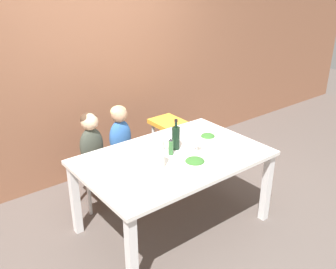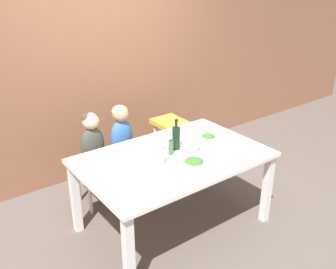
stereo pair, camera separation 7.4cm
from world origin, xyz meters
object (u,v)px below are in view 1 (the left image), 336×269
Objects in this scene: person_child_left at (91,136)px; person_child_center at (120,128)px; wine_bottle at (176,137)px; salad_bowl_small at (208,138)px; dinner_plate_back_left at (114,157)px; wine_glass_near at (197,141)px; dinner_plate_front_left at (138,188)px; wine_glass_far at (160,141)px; salad_bowl_large at (195,164)px; paper_towel_roll at (158,154)px; chair_right_highchair at (168,133)px; chair_far_center at (122,160)px; chair_far_left at (94,169)px.

person_child_center is at bearing 0.00° from person_child_left.
person_child_left is at bearing 126.94° from wine_bottle.
salad_bowl_small is 0.91m from dinner_plate_back_left.
wine_glass_near is at bearing -54.48° from wine_bottle.
salad_bowl_small reaches higher than dinner_plate_front_left.
wine_glass_far is at bearing -21.03° from dinner_plate_back_left.
person_child_center is at bearing 109.54° from wine_glass_near.
wine_bottle is at bearing 73.65° from salad_bowl_large.
chair_right_highchair is at bearing 48.22° from paper_towel_roll.
chair_far_center is at bearing -0.26° from person_child_left.
chair_far_left is 0.97m from wine_bottle.
chair_right_highchair is 3.71× the size of salad_bowl_large.
chair_right_highchair is (0.95, 0.00, 0.15)m from chair_far_left.
chair_far_center is 1.00m from wine_glass_near.
person_child_left is 3.42× the size of wine_glass_near.
paper_towel_roll is (-0.34, -0.20, 0.01)m from wine_bottle.
wine_bottle is at bearing -74.83° from chair_far_center.
wine_bottle is at bearing -53.00° from chair_far_left.
person_child_left is 1.14m from salad_bowl_large.
dinner_plate_front_left is (-0.66, -0.36, -0.11)m from wine_bottle.
dinner_plate_front_left is 1.00× the size of dinner_plate_back_left.
salad_bowl_large is at bearing -69.53° from chair_far_left.
wine_glass_far is 0.49m from salad_bowl_small.
salad_bowl_small reaches higher than chair_far_left.
wine_glass_near is at bearing -28.07° from dinner_plate_back_left.
salad_bowl_small is (0.21, 0.07, -0.06)m from wine_glass_near.
chair_right_highchair is 1.33× the size of person_child_center.
wine_glass_far is (0.03, -0.64, 0.08)m from person_child_center.
person_child_left is at bearing 137.29° from salad_bowl_small.
wine_bottle is at bearing -14.67° from wine_glass_far.
person_child_center reaches higher than wine_glass_near.
person_child_left is (-0.95, 0.00, 0.22)m from chair_right_highchair.
wine_glass_far is at bearing 38.08° from dinner_plate_front_left.
chair_far_center is at bearing 93.07° from wine_glass_far.
wine_bottle is (0.18, -0.68, 0.09)m from person_child_center.
person_child_left is at bearing 179.74° from chair_far_center.
wine_bottle is 0.59m from dinner_plate_back_left.
chair_far_left is 2.23× the size of dinner_plate_back_left.
chair_far_left is 3.08× the size of salad_bowl_small.
wine_glass_far is at bearing -86.93° from person_child_center.
wine_glass_near is at bearing -53.28° from chair_far_left.
wine_bottle is at bearing 125.52° from wine_glass_near.
chair_far_center is 0.90× the size of person_child_left.
person_child_center reaches higher than dinner_plate_front_left.
wine_glass_near is at bearing 44.92° from salad_bowl_large.
wine_glass_far reaches higher than salad_bowl_large.
paper_towel_roll is 0.31m from salad_bowl_large.
wine_glass_near is (0.46, 0.04, -0.02)m from paper_towel_roll.
person_child_left reaches higher than paper_towel_roll.
dinner_plate_back_left is (-0.43, 0.58, -0.04)m from salad_bowl_large.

